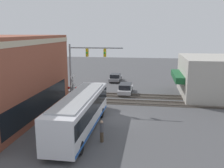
# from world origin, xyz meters

# --- Properties ---
(ground_plane) EXTENTS (120.00, 120.00, 0.00)m
(ground_plane) POSITION_xyz_m (0.00, 0.00, 0.00)
(ground_plane) COLOR #4C4C4F
(shop_building) EXTENTS (10.72, 10.26, 5.32)m
(shop_building) POSITION_xyz_m (10.96, -11.98, 2.66)
(shop_building) COLOR #B2ADA3
(shop_building) RESTS_ON ground
(city_bus) EXTENTS (12.05, 2.59, 3.28)m
(city_bus) POSITION_xyz_m (-3.76, 2.80, 1.81)
(city_bus) COLOR silver
(city_bus) RESTS_ON ground
(traffic_signal_gantry) EXTENTS (0.42, 6.22, 7.24)m
(traffic_signal_gantry) POSITION_xyz_m (3.74, 4.41, 5.16)
(traffic_signal_gantry) COLOR gray
(traffic_signal_gantry) RESTS_ON ground
(crossing_signal) EXTENTS (1.41, 1.18, 3.81)m
(crossing_signal) POSITION_xyz_m (3.01, 5.57, 2.30)
(crossing_signal) COLOR gray
(crossing_signal) RESTS_ON ground
(rail_track_near) EXTENTS (2.60, 60.00, 0.15)m
(rail_track_near) POSITION_xyz_m (6.00, 0.00, 0.03)
(rail_track_near) COLOR #332D28
(rail_track_near) RESTS_ON ground
(rail_track_far) EXTENTS (2.60, 60.00, 0.15)m
(rail_track_far) POSITION_xyz_m (9.20, 0.00, 0.03)
(rail_track_far) COLOR #332D28
(rail_track_far) RESTS_ON ground
(parked_car_silver) EXTENTS (4.66, 1.82, 1.42)m
(parked_car_silver) POSITION_xyz_m (10.48, 0.20, 0.67)
(parked_car_silver) COLOR #B7B7BC
(parked_car_silver) RESTS_ON ground
(parked_car_grey) EXTENTS (4.42, 1.82, 1.37)m
(parked_car_grey) POSITION_xyz_m (18.99, 2.80, 0.64)
(parked_car_grey) COLOR slate
(parked_car_grey) RESTS_ON ground
(pedestrian_near_bus) EXTENTS (0.34, 0.34, 1.80)m
(pedestrian_near_bus) POSITION_xyz_m (-5.69, 0.53, 0.92)
(pedestrian_near_bus) COLOR #473828
(pedestrian_near_bus) RESTS_ON ground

